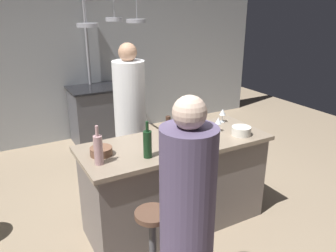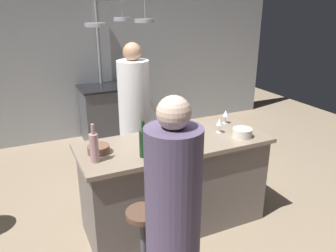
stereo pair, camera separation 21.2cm
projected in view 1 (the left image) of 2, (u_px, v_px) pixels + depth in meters
name	position (u px, v px, depth m)	size (l,w,h in m)	color
ground_plane	(175.00, 222.00, 3.44)	(9.00, 9.00, 0.00)	gray
back_wall	(86.00, 57.00, 5.33)	(6.40, 0.16, 2.60)	#9EA3A8
kitchen_island	(175.00, 183.00, 3.29)	(1.80, 0.72, 0.90)	slate
stove_range	(97.00, 115.00, 5.30)	(0.80, 0.64, 0.89)	#47474C
chef	(131.00, 123.00, 3.91)	(0.36, 0.36, 1.71)	white
bar_stool_left	(153.00, 246.00, 2.55)	(0.28, 0.28, 0.68)	#4C4C51
guest_left	(187.00, 230.00, 2.13)	(0.35, 0.35, 1.64)	#594C6B
overhead_pot_rack	(102.00, 38.00, 4.51)	(0.90, 1.29, 2.17)	gray
pepper_mill	(168.00, 127.00, 3.18)	(0.05, 0.05, 0.21)	#382319
wine_bottle_rose	(98.00, 149.00, 2.64)	(0.07, 0.07, 0.32)	#B78C8E
wine_bottle_red	(147.00, 144.00, 2.76)	(0.07, 0.07, 0.32)	#143319
wine_bottle_green	(187.00, 128.00, 3.11)	(0.07, 0.07, 0.32)	#193D23
wine_glass_near_left_guest	(223.00, 113.00, 3.59)	(0.07, 0.07, 0.15)	silver
wine_glass_near_right_guest	(218.00, 121.00, 3.33)	(0.07, 0.07, 0.15)	silver
mixing_bowl_wooden	(101.00, 151.00, 2.83)	(0.19, 0.19, 0.07)	brown
mixing_bowl_ceramic	(241.00, 131.00, 3.26)	(0.18, 0.18, 0.08)	silver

